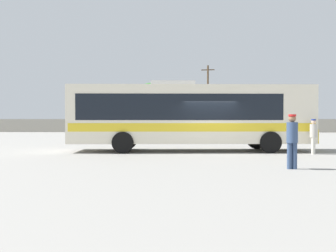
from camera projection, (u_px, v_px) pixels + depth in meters
ground_plane at (200, 140)px, 27.34m from camera, size 300.00×300.00×0.00m
perimeter_wall at (194, 126)px, 44.96m from camera, size 80.00×0.30×1.67m
coach_bus_cream_yellow at (188, 114)px, 18.17m from camera, size 12.32×3.31×3.56m
attendant_by_bus_door at (313, 134)px, 16.56m from camera, size 0.46×0.46×1.65m
passenger_waiting_on_apron at (292, 138)px, 11.57m from camera, size 0.38×0.38×1.79m
parked_car_leftmost_black at (121, 126)px, 41.78m from camera, size 4.52×2.12×1.53m
parked_car_second_red at (174, 126)px, 41.60m from camera, size 4.58×2.06×1.54m
parked_car_third_silver at (224, 126)px, 42.27m from camera, size 4.67×2.23×1.51m
utility_pole_near at (208, 97)px, 48.32m from camera, size 1.80×0.35×9.00m
roadside_tree_left at (86, 103)px, 48.18m from camera, size 3.27×3.27×5.34m
roadside_tree_midleft at (151, 96)px, 51.47m from camera, size 4.42×4.42×6.97m
roadside_tree_midright at (220, 100)px, 51.49m from camera, size 4.09×4.09×6.25m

